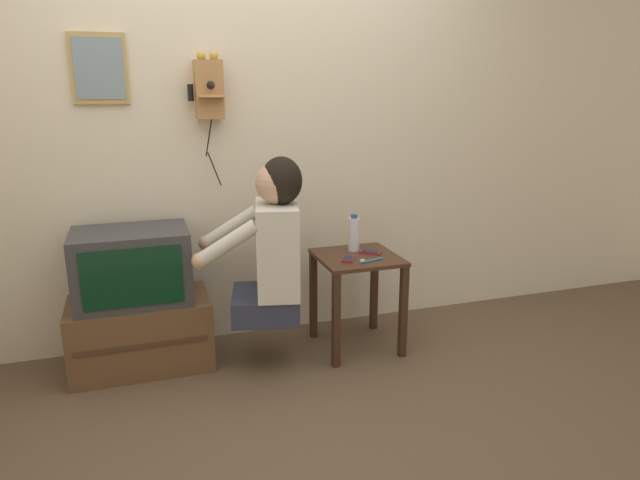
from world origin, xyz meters
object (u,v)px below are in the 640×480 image
Objects in this scene: framed_picture at (99,68)px; toothbrush at (370,260)px; cell_phone_spare at (370,252)px; water_bottle at (354,234)px; television at (132,266)px; person at (272,243)px; cell_phone_held at (348,259)px; wall_phone_antique at (209,89)px.

framed_picture is 2.33× the size of toothbrush.
cell_phone_spare is 0.61× the size of water_bottle.
television is 1.65× the size of framed_picture.
framed_picture is 1.77m from toothbrush.
person is 6.40× the size of cell_phone_held.
cell_phone_held is (0.68, -0.40, -0.93)m from wall_phone_antique.
water_bottle reaches higher than toothbrush.
television is at bearing 124.36° from cell_phone_spare.
cell_phone_spare is (1.33, -0.12, -0.01)m from television.
television is 1.18m from cell_phone_held.
framed_picture is at bearing -173.09° from cell_phone_held.
wall_phone_antique is (0.48, 0.20, 0.92)m from television.
framed_picture reaches higher than water_bottle.
person is at bearing -163.45° from water_bottle.
person is 0.62m from cell_phone_spare.
cell_phone_spare is (1.41, -0.37, -1.03)m from framed_picture.
cell_phone_held is at bearing -30.61° from wall_phone_antique.
cell_phone_held and cell_phone_spare have the same top height.
cell_phone_held is at bearing -77.80° from person.
water_bottle is at bearing -1.77° from television.
person is at bearing 64.83° from toothbrush.
wall_phone_antique is (-0.24, 0.40, 0.80)m from person.
framed_picture is at bearing 51.76° from toothbrush.
wall_phone_antique is at bearing -4.59° from framed_picture.
cell_phone_spare is at bearing -5.15° from television.
cell_phone_held is 0.21m from water_bottle.
wall_phone_antique reaches higher than cell_phone_spare.
cell_phone_held is at bearing 37.22° from toothbrush.
person is 1.29m from framed_picture.
framed_picture reaches higher than person.
wall_phone_antique reaches higher than water_bottle.
toothbrush is at bearing -31.32° from wall_phone_antique.
person is at bearing -153.74° from cell_phone_held.
water_bottle is at bearing -60.74° from person.
wall_phone_antique is 3.34× the size of water_bottle.
wall_phone_antique is at bearing 44.22° from person.
wall_phone_antique reaches higher than television.
television reaches higher than cell_phone_held.
person reaches higher than cell_phone_spare.
television is 1.29m from toothbrush.
framed_picture is 1.65× the size of water_bottle.
water_bottle is (0.10, 0.16, 0.10)m from cell_phone_held.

